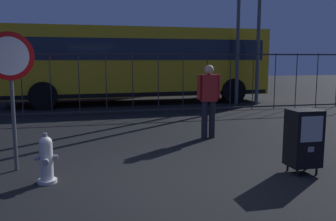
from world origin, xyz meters
name	(u,v)px	position (x,y,z in m)	size (l,w,h in m)	color
ground_plane	(167,183)	(0.00, 0.00, 0.00)	(60.00, 60.00, 0.00)	black
fire_hydrant	(46,160)	(-1.71, 0.42, 0.35)	(0.33, 0.31, 0.75)	silver
newspaper_box_primary	(304,138)	(2.22, -0.01, 0.57)	(0.48, 0.42, 1.02)	black
stop_sign	(11,72)	(-2.25, 1.15, 1.60)	(0.71, 0.31, 2.23)	#4C4F54
pedestrian	(209,97)	(1.61, 2.77, 0.95)	(0.55, 0.22, 1.67)	black
fence_barrier	(120,83)	(0.00, 6.89, 1.02)	(18.03, 0.04, 2.00)	#2D2D33
bus_near	(138,61)	(1.07, 9.89, 1.71)	(10.59, 3.09, 3.00)	gold
bus_far	(65,60)	(-2.04, 14.74, 1.71)	(10.68, 3.53, 3.00)	red
street_light_near_right	(239,0)	(4.79, 8.46, 4.04)	(0.32, 0.32, 6.97)	#4C4F54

